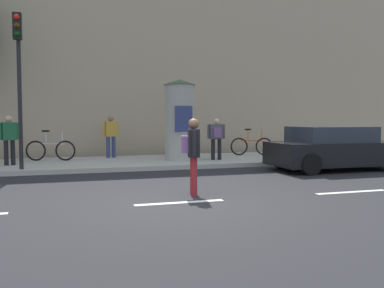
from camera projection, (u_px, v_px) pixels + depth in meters
name	position (u px, v px, depth m)	size (l,w,h in m)	color
ground_plane	(180.00, 203.00, 8.03)	(80.00, 80.00, 0.00)	#232326
sidewalk_curb	(129.00, 163.00, 14.71)	(36.00, 4.00, 0.15)	#B2ADA3
lane_markings	(180.00, 203.00, 8.03)	(25.80, 0.16, 0.01)	silver
building_backdrop	(113.00, 65.00, 19.23)	(36.00, 5.00, 8.29)	tan
traffic_light	(19.00, 66.00, 11.85)	(0.24, 0.45, 4.51)	black
poster_column	(180.00, 119.00, 14.85)	(1.17, 1.17, 2.92)	#9E9B93
pedestrian_with_backpack	(193.00, 150.00, 8.76)	(0.46, 0.62, 1.65)	maroon
pedestrian_near_pole	(9.00, 136.00, 13.13)	(0.56, 0.37, 1.60)	black
pedestrian_in_red_top	(216.00, 135.00, 14.85)	(0.66, 0.43, 1.51)	black
pedestrian_with_bag	(111.00, 133.00, 15.68)	(0.61, 0.37, 1.62)	navy
bicycle_leaning	(51.00, 150.00, 14.58)	(1.72, 0.53, 1.09)	black
bicycle_upright	(252.00, 146.00, 16.82)	(1.75, 0.39, 1.09)	black
parked_car_red	(335.00, 149.00, 13.17)	(4.32, 2.00, 1.40)	black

